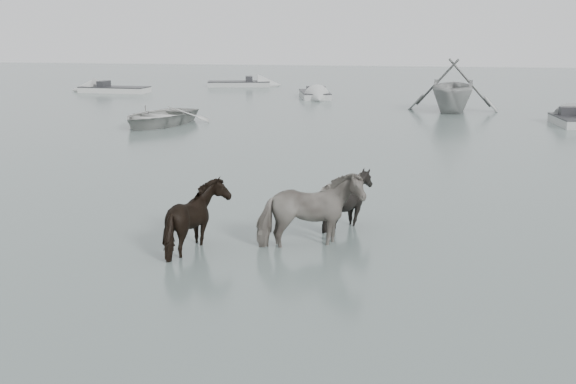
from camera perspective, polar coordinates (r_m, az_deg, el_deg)
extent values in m
plane|color=#52615D|center=(13.78, -0.01, -4.72)|extent=(140.00, 140.00, 0.00)
imported|color=black|center=(13.85, 1.72, -0.98)|extent=(2.21, 1.64, 1.70)
imported|color=black|center=(13.75, -7.10, -1.60)|extent=(1.64, 1.79, 1.51)
imported|color=black|center=(15.36, 4.79, -0.19)|extent=(1.56, 1.46, 1.41)
imported|color=#B6B7B2|center=(32.25, -10.25, 6.10)|extent=(4.29, 5.38, 1.00)
imported|color=#A1A3A0|center=(37.93, 12.95, 8.35)|extent=(4.91, 5.60, 2.82)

